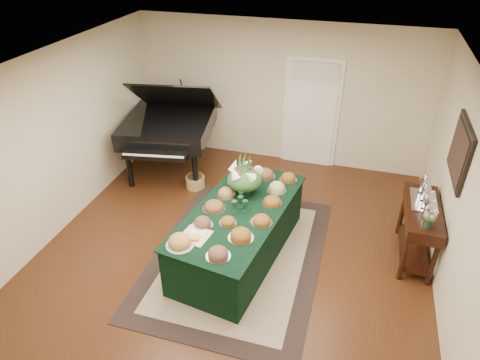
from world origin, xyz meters
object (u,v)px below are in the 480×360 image
(grand_piano, at_px, (169,126))
(mahogany_sideboard, at_px, (421,219))
(buffet_table, at_px, (239,232))
(floral_centerpiece, at_px, (245,175))

(grand_piano, xyz_separation_m, mahogany_sideboard, (4.33, -1.29, -0.27))
(buffet_table, xyz_separation_m, mahogany_sideboard, (2.41, 0.66, 0.27))
(buffet_table, distance_m, mahogany_sideboard, 2.51)
(buffet_table, bearing_deg, mahogany_sideboard, 15.24)
(floral_centerpiece, distance_m, mahogany_sideboard, 2.50)
(buffet_table, xyz_separation_m, floral_centerpiece, (-0.04, 0.41, 0.69))
(buffet_table, height_order, floral_centerpiece, floral_centerpiece)
(floral_centerpiece, height_order, mahogany_sideboard, floral_centerpiece)
(buffet_table, relative_size, grand_piano, 1.24)
(grand_piano, height_order, mahogany_sideboard, grand_piano)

